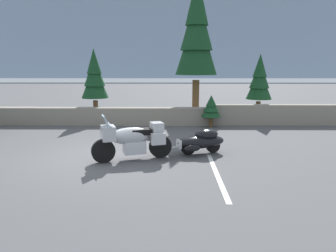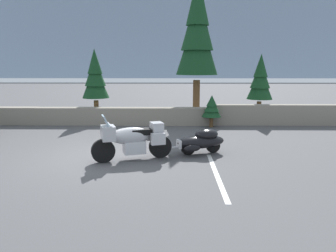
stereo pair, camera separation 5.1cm
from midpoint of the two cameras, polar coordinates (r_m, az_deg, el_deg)
ground_plane at (r=9.98m, az=-11.37°, el=-5.28°), size 80.00×80.00×0.00m
stone_guard_wall at (r=15.06m, az=-8.21°, el=1.78°), size 24.00×0.57×0.92m
distant_ridgeline at (r=104.86m, az=-0.36°, el=13.50°), size 240.00×80.00×16.00m
touring_motorcycle at (r=9.41m, az=-6.05°, el=-2.19°), size 2.23×1.18×1.33m
car_shaped_trailer at (r=10.10m, az=5.88°, el=-2.52°), size 2.20×1.15×0.76m
pine_tree_tall at (r=15.95m, az=5.17°, el=16.09°), size 1.95×1.95×6.76m
pine_tree_secondary at (r=16.54m, az=15.68°, el=7.78°), size 1.22×1.22×3.19m
pine_tree_far_right at (r=16.13m, az=-12.34°, el=8.38°), size 1.26×1.26×3.42m
pine_sapling_near at (r=14.44m, az=7.63°, el=3.23°), size 0.85×0.85×1.39m
parking_stripe_marker at (r=8.40m, az=8.51°, el=-8.21°), size 0.12×3.60×0.01m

